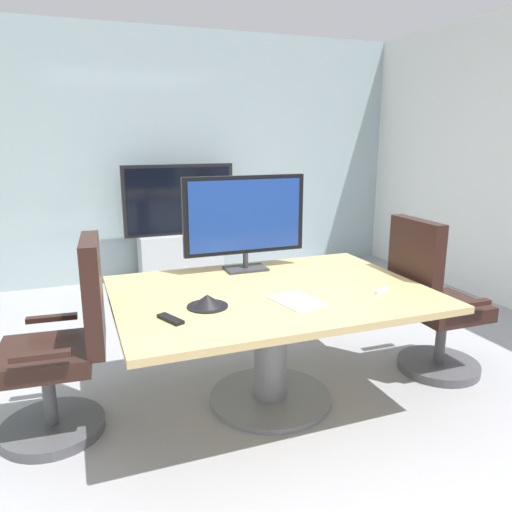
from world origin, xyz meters
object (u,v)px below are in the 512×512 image
(wall_display_unit, at_px, (180,244))
(conference_phone, at_px, (207,301))
(office_chair_right, at_px, (432,310))
(remote_control, at_px, (170,319))
(office_chair_left, at_px, (64,355))
(tv_monitor, at_px, (245,218))
(conference_table, at_px, (271,318))

(wall_display_unit, relative_size, conference_phone, 5.95)
(office_chair_right, distance_m, remote_control, 1.86)
(office_chair_left, relative_size, office_chair_right, 1.00)
(tv_monitor, bearing_deg, conference_phone, -124.76)
(office_chair_left, xyz_separation_m, wall_display_unit, (1.21, 2.59, -0.01))
(tv_monitor, relative_size, remote_control, 4.94)
(office_chair_right, distance_m, wall_display_unit, 2.97)
(office_chair_right, xyz_separation_m, wall_display_unit, (-1.13, 2.74, -0.01))
(office_chair_right, bearing_deg, conference_phone, 94.46)
(conference_table, height_order, office_chair_right, office_chair_right)
(wall_display_unit, distance_m, conference_phone, 2.90)
(conference_phone, xyz_separation_m, remote_control, (-0.22, -0.13, -0.02))
(office_chair_left, height_order, office_chair_right, same)
(conference_table, bearing_deg, wall_display_unit, 89.25)
(conference_table, relative_size, conference_phone, 8.27)
(office_chair_right, bearing_deg, conference_table, 88.50)
(tv_monitor, xyz_separation_m, conference_phone, (-0.44, -0.63, -0.33))
(office_chair_right, relative_size, wall_display_unit, 0.83)
(office_chair_left, height_order, wall_display_unit, wall_display_unit)
(tv_monitor, distance_m, conference_phone, 0.84)
(conference_table, height_order, wall_display_unit, wall_display_unit)
(office_chair_left, bearing_deg, remote_control, 58.05)
(wall_display_unit, bearing_deg, conference_table, -90.75)
(conference_table, xyz_separation_m, tv_monitor, (0.01, 0.48, 0.53))
(office_chair_left, xyz_separation_m, conference_phone, (0.74, -0.25, 0.30))
(office_chair_right, xyz_separation_m, conference_phone, (-1.60, -0.10, 0.30))
(office_chair_right, relative_size, remote_control, 6.41)
(tv_monitor, distance_m, remote_control, 1.07)
(conference_table, distance_m, remote_control, 0.73)
(office_chair_right, relative_size, conference_phone, 4.95)
(conference_table, xyz_separation_m, office_chair_left, (-1.17, 0.10, -0.09))
(office_chair_left, distance_m, conference_phone, 0.83)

